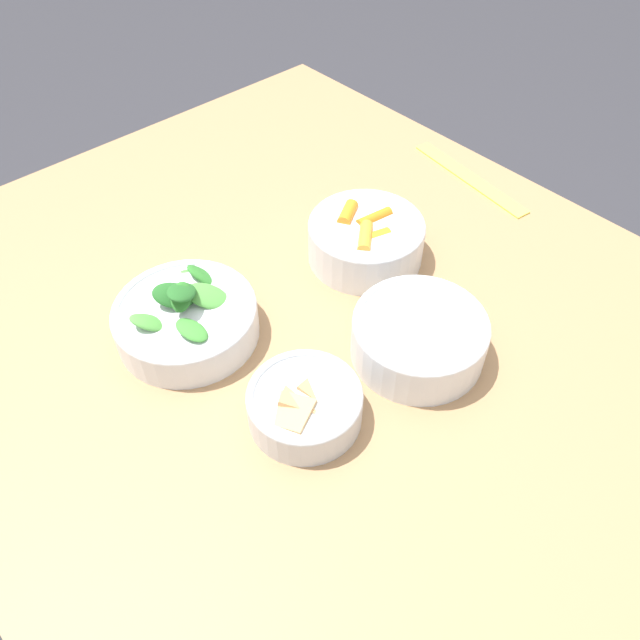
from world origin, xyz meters
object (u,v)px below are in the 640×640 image
(bowl_beans_hotdog, at_px, (419,338))
(bowl_cookies, at_px, (305,404))
(bowl_carrots, at_px, (366,238))
(ruler, at_px, (470,178))
(bowl_greens, at_px, (186,318))

(bowl_beans_hotdog, xyz_separation_m, bowl_cookies, (-0.02, -0.17, -0.00))
(bowl_carrots, xyz_separation_m, bowl_cookies, (0.16, -0.26, -0.01))
(bowl_carrots, xyz_separation_m, ruler, (-0.02, 0.28, -0.03))
(bowl_greens, xyz_separation_m, bowl_cookies, (0.20, 0.03, -0.00))
(bowl_carrots, height_order, bowl_cookies, bowl_carrots)
(bowl_carrots, xyz_separation_m, bowl_greens, (-0.05, -0.28, -0.01))
(bowl_beans_hotdog, relative_size, ruler, 0.67)
(bowl_carrots, distance_m, ruler, 0.28)
(bowl_carrots, bearing_deg, bowl_greens, -99.78)
(bowl_greens, bearing_deg, bowl_cookies, 7.47)
(bowl_carrots, distance_m, bowl_beans_hotdog, 0.20)
(bowl_carrots, height_order, ruler, bowl_carrots)
(bowl_beans_hotdog, bearing_deg, bowl_cookies, -97.52)
(bowl_carrots, bearing_deg, ruler, 94.51)
(bowl_cookies, distance_m, ruler, 0.56)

